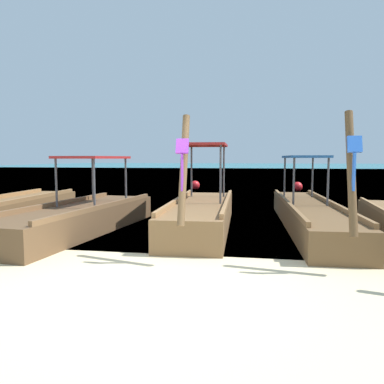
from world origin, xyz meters
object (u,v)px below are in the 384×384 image
(mooring_buoy_far, at_px, (298,187))
(longtail_boat_blue_ribbon, at_px, (309,214))
(longtail_boat_violet_ribbon, at_px, (202,213))
(mooring_buoy_near, at_px, (195,185))
(longtail_boat_green_ribbon, at_px, (79,217))
(longtail_boat_pink_ribbon, at_px, (13,211))

(mooring_buoy_far, bearing_deg, longtail_boat_blue_ribbon, -94.52)
(longtail_boat_violet_ribbon, height_order, mooring_buoy_near, longtail_boat_violet_ribbon)
(longtail_boat_violet_ribbon, relative_size, mooring_buoy_far, 12.13)
(longtail_boat_green_ribbon, relative_size, longtail_boat_violet_ribbon, 0.97)
(longtail_boat_violet_ribbon, bearing_deg, mooring_buoy_far, 72.75)
(longtail_boat_green_ribbon, relative_size, longtail_boat_blue_ribbon, 0.78)
(longtail_boat_green_ribbon, height_order, mooring_buoy_far, longtail_boat_green_ribbon)
(mooring_buoy_near, xyz_separation_m, mooring_buoy_far, (5.35, -0.14, -0.00))
(longtail_boat_blue_ribbon, bearing_deg, mooring_buoy_near, 113.43)
(longtail_boat_blue_ribbon, xyz_separation_m, mooring_buoy_far, (0.81, 10.32, -0.09))
(longtail_boat_green_ribbon, height_order, longtail_boat_violet_ribbon, longtail_boat_green_ribbon)
(longtail_boat_violet_ribbon, bearing_deg, longtail_boat_blue_ribbon, 12.70)
(longtail_boat_green_ribbon, bearing_deg, longtail_boat_violet_ribbon, 18.61)
(longtail_boat_pink_ribbon, bearing_deg, longtail_boat_violet_ribbon, 1.71)
(longtail_boat_blue_ribbon, height_order, mooring_buoy_far, longtail_boat_blue_ribbon)
(longtail_boat_pink_ribbon, distance_m, longtail_boat_violet_ribbon, 4.96)
(longtail_boat_violet_ribbon, xyz_separation_m, mooring_buoy_near, (-1.97, 11.04, -0.13))
(longtail_boat_green_ribbon, xyz_separation_m, longtail_boat_blue_ribbon, (5.29, 1.50, -0.01))
(longtail_boat_pink_ribbon, relative_size, longtail_boat_blue_ribbon, 0.75)
(longtail_boat_pink_ribbon, distance_m, longtail_boat_blue_ribbon, 7.57)
(longtail_boat_violet_ribbon, relative_size, longtail_boat_blue_ribbon, 0.81)
(longtail_boat_blue_ribbon, xyz_separation_m, mooring_buoy_near, (-4.53, 10.46, -0.09))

